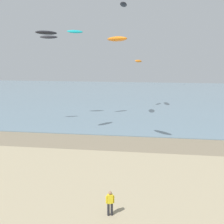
{
  "coord_description": "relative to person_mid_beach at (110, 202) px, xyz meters",
  "views": [
    {
      "loc": [
        2.82,
        -7.58,
        10.34
      ],
      "look_at": [
        0.11,
        11.88,
        6.23
      ],
      "focal_mm": 44.2,
      "sensor_mm": 36.0,
      "label": 1
    }
  ],
  "objects": [
    {
      "name": "person_mid_beach",
      "position": [
        0.0,
        0.0,
        0.0
      ],
      "size": [
        0.55,
        0.31,
        1.71
      ],
      "color": "#232328",
      "rests_on": "ground"
    },
    {
      "name": "sea",
      "position": [
        -0.45,
        52.85,
        -0.87
      ],
      "size": [
        160.0,
        70.0,
        0.1
      ],
      "primitive_type": "cube",
      "color": "slate",
      "rests_on": "ground"
    },
    {
      "name": "kite_aloft_6",
      "position": [
        -9.97,
        16.22,
        11.95
      ],
      "size": [
        2.52,
        2.81,
        0.47
      ],
      "primitive_type": "ellipsoid",
      "rotation": [
        -0.01,
        0.0,
        4.03
      ],
      "color": "black"
    },
    {
      "name": "wet_sand_strip",
      "position": [
        -0.45,
        14.99,
        -0.91
      ],
      "size": [
        120.0,
        5.71,
        0.01
      ],
      "primitive_type": "cube",
      "color": "#84755B",
      "rests_on": "ground"
    },
    {
      "name": "kite_aloft_2",
      "position": [
        0.05,
        36.68,
        8.22
      ],
      "size": [
        1.81,
        2.64,
        0.67
      ],
      "primitive_type": "ellipsoid",
      "rotation": [
        -0.38,
        0.0,
        4.3
      ],
      "color": "orange"
    },
    {
      "name": "kite_aloft_0",
      "position": [
        -1.18,
        13.06,
        11.0
      ],
      "size": [
        2.88,
        2.81,
        0.6
      ],
      "primitive_type": "ellipsoid",
      "rotation": [
        0.13,
        0.0,
        2.38
      ],
      "color": "orange"
    },
    {
      "name": "kite_aloft_13",
      "position": [
        -2.39,
        31.81,
        17.52
      ],
      "size": [
        1.62,
        3.69,
        0.8
      ],
      "primitive_type": "ellipsoid",
      "rotation": [
        -0.21,
        0.0,
        4.82
      ],
      "color": "black"
    },
    {
      "name": "kite_aloft_9",
      "position": [
        -9.01,
        25.49,
        12.78
      ],
      "size": [
        2.55,
        2.2,
        0.69
      ],
      "primitive_type": "ellipsoid",
      "rotation": [
        -0.42,
        0.0,
        3.77
      ],
      "color": "#19B2B7"
    },
    {
      "name": "kite_aloft_1",
      "position": [
        -13.2,
        25.59,
        12.03
      ],
      "size": [
        2.8,
        1.62,
        0.68
      ],
      "primitive_type": "ellipsoid",
      "rotation": [
        0.34,
        0.0,
        0.27
      ],
      "color": "black"
    }
  ]
}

